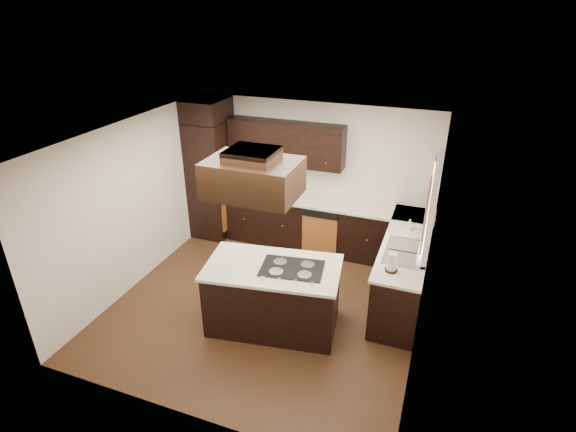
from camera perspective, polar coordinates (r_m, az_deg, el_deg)
The scene contains 30 objects.
floor at distance 6.69m, azimuth -2.64°, elevation -10.98°, with size 4.20×4.20×0.02m, color brown.
ceiling at distance 5.55m, azimuth -3.18°, elevation 10.28°, with size 4.20×4.20×0.02m, color silver.
wall_back at distance 7.83m, azimuth 3.18°, elevation 5.34°, with size 4.20×0.02×2.50m, color #EFE3D1.
wall_front at distance 4.47m, azimuth -13.78°, elevation -13.09°, with size 4.20×0.02×2.50m, color #EFE3D1.
wall_left at distance 7.04m, azimuth -18.90°, elevation 1.47°, with size 0.02×4.20×2.50m, color #EFE3D1.
wall_right at distance 5.62m, azimuth 17.41°, elevation -4.75°, with size 0.02×4.20×2.50m, color #EFE3D1.
oven_column at distance 8.22m, azimuth -9.65°, elevation 4.62°, with size 0.65×0.75×2.12m, color black.
wall_oven_face at distance 8.04m, azimuth -7.50°, elevation 4.72°, with size 0.05×0.62×0.78m, color #B46229.
base_cabinets_back at distance 7.87m, azimuth 2.60°, elevation -0.97°, with size 2.93×0.60×0.88m, color black.
base_cabinets_right at distance 6.82m, azimuth 14.52°, elevation -6.52°, with size 0.60×2.40×0.88m, color black.
countertop_back at distance 7.66m, azimuth 2.63°, elevation 2.05°, with size 2.93×0.63×0.04m, color #EFE0C9.
countertop_right at distance 6.59m, azimuth 14.84°, elevation -3.12°, with size 0.63×2.40×0.04m, color #EFE0C9.
upper_cabinets at distance 7.62m, azimuth -0.26°, elevation 9.24°, with size 2.00×0.34×0.72m, color black.
dishwasher_front at distance 7.57m, azimuth 4.01°, elevation -2.57°, with size 0.60×0.05×0.72m, color #B46229.
window_frame at distance 5.93m, azimuth 17.96°, elevation 1.23°, with size 0.06×1.32×1.12m, color silver.
window_pane at distance 5.93m, azimuth 18.23°, elevation 1.18°, with size 0.00×1.20×1.00m, color white.
curtain_left at distance 5.53m, azimuth 17.11°, elevation 0.08°, with size 0.02×0.34×0.90m, color beige.
curtain_right at distance 6.30m, azimuth 17.76°, elevation 3.22°, with size 0.02×0.34×0.90m, color beige.
sink_rim at distance 6.27m, azimuth 14.61°, elevation -4.43°, with size 0.52×0.84×0.01m, color silver.
island at distance 6.04m, azimuth -1.88°, elevation -10.26°, with size 1.66×0.91×0.88m, color black.
island_top at distance 5.78m, azimuth -1.95°, elevation -6.58°, with size 1.73×0.97×0.04m, color #EFE0C9.
cooktop at distance 5.72m, azimuth 0.52°, elevation -6.64°, with size 0.79×0.52×0.01m, color black.
range_hood at distance 5.14m, azimuth -4.48°, elevation 4.83°, with size 1.05×0.72×0.42m, color black.
hood_duct at distance 5.05m, azimuth -4.59°, elevation 7.74°, with size 0.55×0.50×0.13m, color black.
blender_base at distance 7.92m, azimuth -3.77°, elevation 3.41°, with size 0.15×0.15×0.10m, color silver.
blender_pitcher at distance 7.86m, azimuth -3.80°, elevation 4.62°, with size 0.13×0.13×0.26m, color silver.
spice_rack at distance 7.70m, azimuth -1.29°, elevation 3.40°, with size 0.31×0.08×0.26m, color black.
mixing_bowl at distance 7.98m, azimuth -5.79°, elevation 3.34°, with size 0.24×0.24×0.06m, color silver.
soap_bottle at distance 6.82m, azimuth 15.17°, elevation -1.07°, with size 0.08×0.08×0.18m, color silver.
paper_towel at distance 5.75m, azimuth 13.06°, elevation -5.74°, with size 0.12×0.12×0.26m, color silver.
Camera 1 is at (2.14, -4.89, 4.02)m, focal length 28.00 mm.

